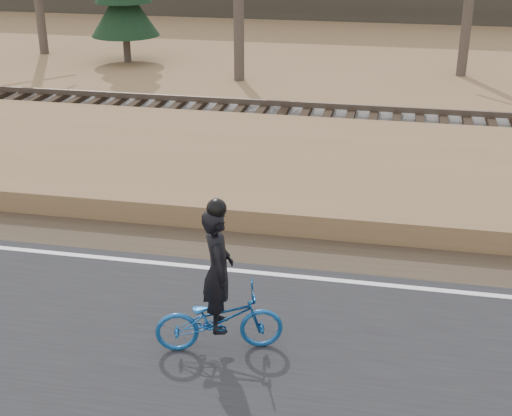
# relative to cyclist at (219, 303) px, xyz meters

# --- Properties ---
(ground) EXTENTS (120.00, 120.00, 0.00)m
(ground) POSITION_rel_cyclist_xyz_m (-3.25, 2.02, -0.77)
(ground) COLOR brown
(ground) RESTS_ON ground
(edge_line) EXTENTS (120.00, 0.12, 0.01)m
(edge_line) POSITION_rel_cyclist_xyz_m (-3.25, 2.22, -0.71)
(edge_line) COLOR silver
(edge_line) RESTS_ON road
(shoulder) EXTENTS (120.00, 1.60, 0.04)m
(shoulder) POSITION_rel_cyclist_xyz_m (-3.25, 3.22, -0.75)
(shoulder) COLOR #473A2B
(shoulder) RESTS_ON ground
(embankment) EXTENTS (120.00, 5.00, 0.44)m
(embankment) POSITION_rel_cyclist_xyz_m (-3.25, 6.22, -0.55)
(embankment) COLOR brown
(embankment) RESTS_ON ground
(ballast) EXTENTS (120.00, 3.00, 0.45)m
(ballast) POSITION_rel_cyclist_xyz_m (-3.25, 10.02, -0.55)
(ballast) COLOR slate
(ballast) RESTS_ON ground
(railroad) EXTENTS (120.00, 2.40, 0.29)m
(railroad) POSITION_rel_cyclist_xyz_m (-3.25, 10.02, -0.24)
(railroad) COLOR black
(railroad) RESTS_ON ballast
(cyclist) EXTENTS (1.84, 1.07, 2.22)m
(cyclist) POSITION_rel_cyclist_xyz_m (0.00, 0.00, 0.00)
(cyclist) COLOR #144B8E
(cyclist) RESTS_ON road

